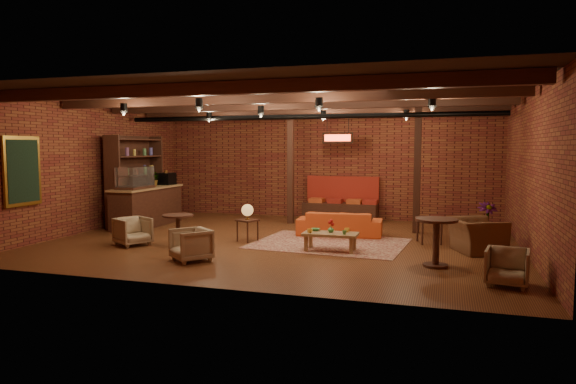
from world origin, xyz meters
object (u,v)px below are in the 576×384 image
(round_table_left, at_px, (178,225))
(plant_tall, at_px, (488,184))
(coffee_table, at_px, (330,235))
(side_table_lamp, at_px, (247,213))
(armchair_b, at_px, (191,243))
(armchair_right, at_px, (476,230))
(armchair_a, at_px, (133,230))
(round_table_right, at_px, (436,235))
(sofa, at_px, (340,224))
(side_table_book, at_px, (429,219))
(armchair_far, at_px, (507,265))

(round_table_left, distance_m, plant_tall, 7.05)
(coffee_table, bearing_deg, side_table_lamp, 165.46)
(round_table_left, distance_m, armchair_b, 1.47)
(side_table_lamp, bearing_deg, coffee_table, -14.54)
(armchair_right, bearing_deg, coffee_table, 82.19)
(armchair_b, bearing_deg, armchair_right, 64.86)
(coffee_table, distance_m, armchair_b, 2.79)
(armchair_a, height_order, round_table_right, round_table_right)
(sofa, relative_size, round_table_right, 2.32)
(coffee_table, height_order, round_table_left, round_table_left)
(side_table_book, bearing_deg, armchair_a, -160.70)
(side_table_lamp, bearing_deg, armchair_right, 2.73)
(sofa, distance_m, side_table_book, 2.11)
(armchair_right, height_order, side_table_book, armchair_right)
(armchair_b, distance_m, side_table_book, 5.19)
(armchair_a, relative_size, plant_tall, 0.27)
(round_table_left, height_order, side_table_book, round_table_left)
(armchair_a, relative_size, side_table_book, 1.04)
(plant_tall, bearing_deg, armchair_right, -99.89)
(side_table_book, bearing_deg, round_table_left, -158.61)
(armchair_a, distance_m, armchair_right, 7.12)
(round_table_right, bearing_deg, armchair_a, 178.69)
(armchair_b, xyz_separation_m, plant_tall, (5.38, 4.22, 0.91))
(side_table_lamp, bearing_deg, sofa, 36.21)
(armchair_far, bearing_deg, plant_tall, 99.16)
(armchair_right, height_order, round_table_right, armchair_right)
(sofa, distance_m, coffee_table, 1.85)
(plant_tall, bearing_deg, side_table_book, -138.73)
(sofa, relative_size, coffee_table, 1.79)
(coffee_table, height_order, round_table_right, round_table_right)
(armchair_a, distance_m, armchair_far, 7.39)
(round_table_left, distance_m, armchair_far, 6.42)
(armchair_b, distance_m, plant_tall, 6.90)
(side_table_book, relative_size, round_table_right, 0.75)
(round_table_left, distance_m, side_table_book, 5.42)
(side_table_book, xyz_separation_m, round_table_right, (0.19, -2.26, 0.05))
(side_table_book, xyz_separation_m, plant_tall, (1.25, 1.09, 0.72))
(armchair_a, bearing_deg, round_table_left, -52.48)
(armchair_right, distance_m, side_table_book, 1.19)
(coffee_table, bearing_deg, round_table_right, -20.52)
(side_table_lamp, bearing_deg, plant_tall, 21.96)
(round_table_left, relative_size, armchair_right, 0.66)
(coffee_table, xyz_separation_m, round_table_right, (2.07, -0.78, 0.23))
(armchair_right, xyz_separation_m, round_table_right, (-0.74, -1.52, 0.12))
(plant_tall, bearing_deg, armchair_a, -156.24)
(side_table_lamp, distance_m, round_table_right, 4.27)
(coffee_table, xyz_separation_m, side_table_lamp, (-1.99, 0.52, 0.30))
(side_table_lamp, height_order, round_table_left, side_table_lamp)
(coffee_table, bearing_deg, armchair_right, 14.87)
(side_table_lamp, height_order, armchair_b, side_table_lamp)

